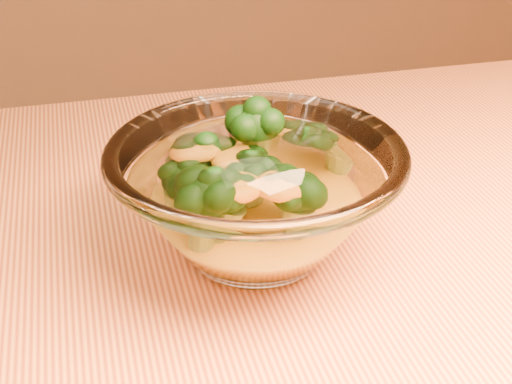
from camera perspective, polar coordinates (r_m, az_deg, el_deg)
table at (r=0.62m, az=9.51°, el=-13.45°), size 1.20×0.80×0.75m
glass_bowl at (r=0.54m, az=-0.00°, el=-0.45°), size 0.22×0.22×0.10m
cheese_sauce at (r=0.55m, az=-0.00°, el=-2.34°), size 0.12×0.12×0.03m
broccoli_heap at (r=0.53m, az=-0.54°, el=1.42°), size 0.15×0.13×0.08m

